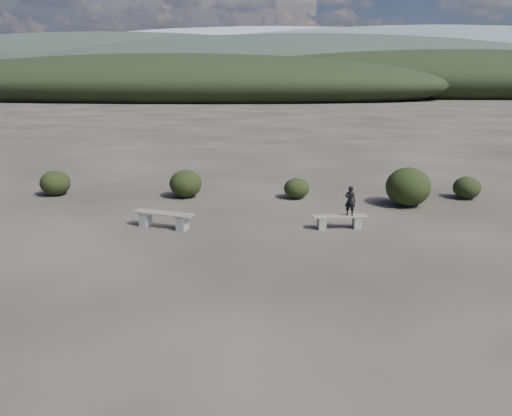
{
  "coord_description": "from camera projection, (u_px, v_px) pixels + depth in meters",
  "views": [
    {
      "loc": [
        1.35,
        -9.75,
        4.66
      ],
      "look_at": [
        0.26,
        3.5,
        1.1
      ],
      "focal_mm": 35.0,
      "sensor_mm": 36.0,
      "label": 1
    }
  ],
  "objects": [
    {
      "name": "shrub_c",
      "position": [
        297.0,
        188.0,
        19.34
      ],
      "size": [
        0.99,
        0.99,
        0.79
      ],
      "primitive_type": "ellipsoid",
      "color": "black",
      "rests_on": "ground"
    },
    {
      "name": "ground",
      "position": [
        231.0,
        299.0,
        10.7
      ],
      "size": [
        1200.0,
        1200.0,
        0.0
      ],
      "primitive_type": "plane",
      "color": "#2A2621",
      "rests_on": "ground"
    },
    {
      "name": "seated_person",
      "position": [
        350.0,
        201.0,
        15.42
      ],
      "size": [
        0.4,
        0.33,
        0.93
      ],
      "primitive_type": "imported",
      "rotation": [
        0.0,
        0.0,
        2.78
      ],
      "color": "black",
      "rests_on": "bench_right"
    },
    {
      "name": "shrub_e",
      "position": [
        467.0,
        188.0,
        19.29
      ],
      "size": [
        1.04,
        1.04,
        0.87
      ],
      "primitive_type": "ellipsoid",
      "color": "black",
      "rests_on": "ground"
    },
    {
      "name": "bench_left",
      "position": [
        164.0,
        219.0,
        15.63
      ],
      "size": [
        2.01,
        0.9,
        0.49
      ],
      "rotation": [
        0.0,
        0.0,
        -0.26
      ],
      "color": "gray",
      "rests_on": "ground"
    },
    {
      "name": "shrub_d",
      "position": [
        408.0,
        187.0,
        18.18
      ],
      "size": [
        1.62,
        1.62,
        1.41
      ],
      "primitive_type": "ellipsoid",
      "color": "black",
      "rests_on": "ground"
    },
    {
      "name": "bench_right",
      "position": [
        339.0,
        221.0,
        15.56
      ],
      "size": [
        1.71,
        0.61,
        0.42
      ],
      "rotation": [
        0.0,
        0.0,
        0.16
      ],
      "color": "gray",
      "rests_on": "ground"
    },
    {
      "name": "shrub_b",
      "position": [
        186.0,
        184.0,
        19.49
      ],
      "size": [
        1.26,
        1.26,
        1.08
      ],
      "primitive_type": "ellipsoid",
      "color": "black",
      "rests_on": "ground"
    },
    {
      "name": "shrub_f",
      "position": [
        55.0,
        183.0,
        19.84
      ],
      "size": [
        1.17,
        1.17,
        0.99
      ],
      "primitive_type": "ellipsoid",
      "color": "black",
      "rests_on": "ground"
    },
    {
      "name": "mountain_ridges",
      "position": [
        286.0,
        65.0,
        334.91
      ],
      "size": [
        500.0,
        400.0,
        56.0
      ],
      "color": "black",
      "rests_on": "ground"
    }
  ]
}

